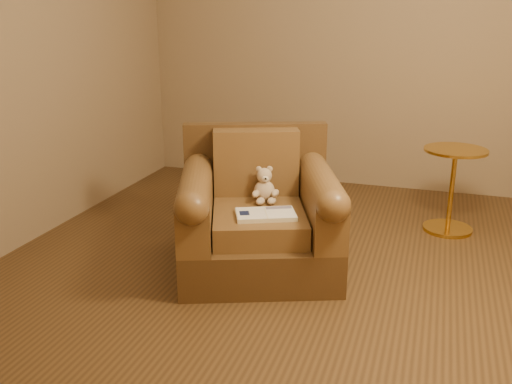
% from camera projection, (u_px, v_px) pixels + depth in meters
% --- Properties ---
extents(floor, '(4.00, 4.00, 0.00)m').
position_uv_depth(floor, '(305.00, 270.00, 3.66)').
color(floor, '#53381C').
rests_on(floor, ground).
extents(armchair, '(1.23, 1.20, 0.87)m').
position_uv_depth(armchair, '(258.00, 217.00, 3.63)').
color(armchair, '#4F341A').
rests_on(armchair, floor).
extents(teddy_bear, '(0.17, 0.20, 0.23)m').
position_uv_depth(teddy_bear, '(265.00, 188.00, 3.66)').
color(teddy_bear, '#C6AA8B').
rests_on(teddy_bear, armchair).
extents(guidebook, '(0.41, 0.34, 0.03)m').
position_uv_depth(guidebook, '(266.00, 214.00, 3.41)').
color(guidebook, beige).
rests_on(guidebook, armchair).
extents(side_table, '(0.45, 0.45, 0.63)m').
position_uv_depth(side_table, '(452.00, 187.00, 4.21)').
color(side_table, gold).
rests_on(side_table, floor).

